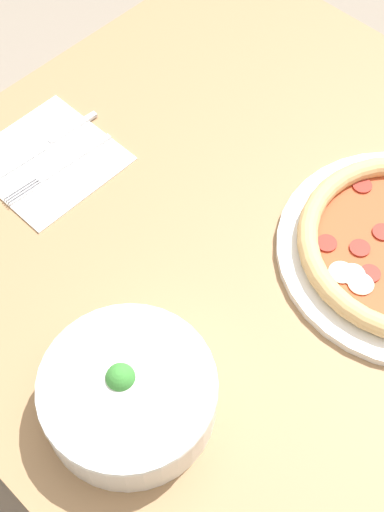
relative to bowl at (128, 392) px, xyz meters
The scene contains 6 objects.
ground_plane 0.85m from the bowl, 94.27° to the right, with size 8.00×8.00×0.00m, color gray.
dining_table 0.32m from the bowl, 94.27° to the right, with size 1.03×0.85×0.76m.
bowl is the anchor object (origin of this frame).
napkin 0.38m from the bowl, 25.76° to the right, with size 0.17×0.17×0.00m.
fork 0.36m from the bowl, 27.87° to the right, with size 0.02×0.17×0.00m.
knife 0.40m from the bowl, 25.59° to the right, with size 0.02×0.21×0.01m.
Camera 1 is at (-0.23, 0.44, 1.52)m, focal length 50.00 mm.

